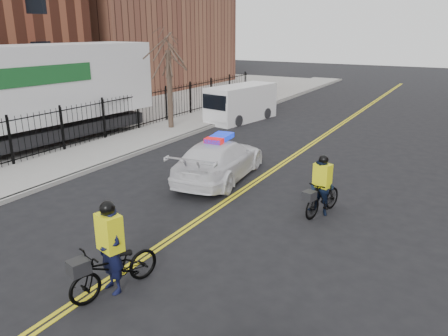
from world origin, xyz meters
TOP-DOWN VIEW (x-y plane):
  - ground at (0.00, 0.00)m, footprint 120.00×120.00m
  - center_line_left at (-0.08, 8.00)m, footprint 0.10×60.00m
  - center_line_right at (0.08, 8.00)m, footprint 0.10×60.00m
  - sidewalk at (-7.50, 8.00)m, footprint 3.00×60.00m
  - curb at (-6.00, 8.00)m, footprint 0.20×60.00m
  - iron_fence at (-9.00, 8.00)m, footprint 0.12×28.00m
  - lot_pad at (-18.00, 8.00)m, footprint 18.00×60.00m
  - warehouse_far at (-23.00, 24.00)m, footprint 14.00×18.00m
  - street_tree at (-7.60, 10.00)m, footprint 3.20×3.20m
  - police_cruiser at (-1.31, 4.37)m, footprint 2.64×5.19m
  - cargo_van at (-5.53, 13.99)m, footprint 2.57×5.14m
  - semi_trailer at (-11.00, 2.88)m, footprint 4.31×14.75m
  - cyclist_near at (0.34, -2.88)m, footprint 1.24×2.16m
  - cyclist_far at (2.86, 3.08)m, footprint 0.93×1.85m

SIDE VIEW (x-z plane):
  - ground at x=0.00m, z-range 0.00..0.00m
  - center_line_left at x=-0.08m, z-range 0.00..0.01m
  - center_line_right at x=0.08m, z-range 0.00..0.01m
  - lot_pad at x=-18.00m, z-range 0.00..0.02m
  - sidewalk at x=-7.50m, z-range 0.00..0.15m
  - curb at x=-6.00m, z-range 0.00..0.15m
  - cyclist_near at x=0.34m, z-range -0.30..1.70m
  - cyclist_far at x=2.86m, z-range -0.19..1.61m
  - police_cruiser at x=-1.31m, z-range -0.07..1.53m
  - iron_fence at x=-9.00m, z-range 0.00..2.00m
  - cargo_van at x=-5.53m, z-range -0.02..2.03m
  - semi_trailer at x=-11.00m, z-range 0.31..4.84m
  - street_tree at x=-7.60m, z-range 1.13..5.93m
  - warehouse_far at x=-23.00m, z-range 0.00..14.00m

